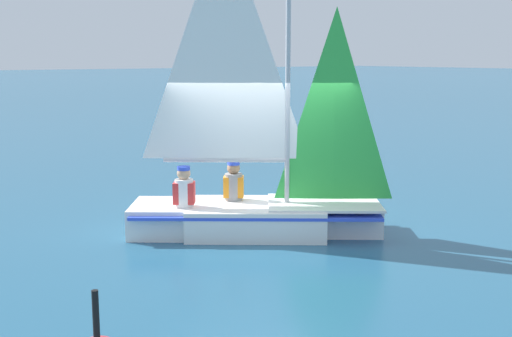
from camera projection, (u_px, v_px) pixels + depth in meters
ground_plane at (256, 233)px, 10.73m from camera, size 260.00×260.00×0.00m
sailboat_main at (254, 191)px, 10.61m from camera, size 4.07×3.50×5.20m
sailor_helm at (234, 192)px, 10.93m from camera, size 0.43×0.42×1.16m
sailor_crew at (184, 199)px, 10.44m from camera, size 0.43×0.42×1.16m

